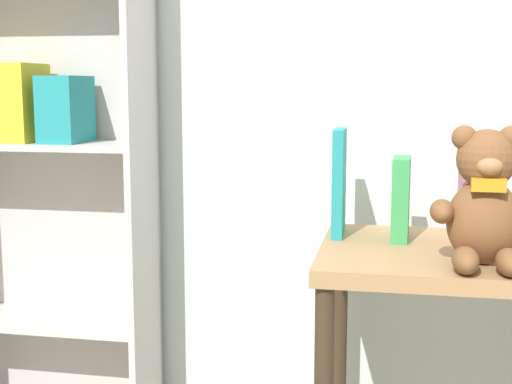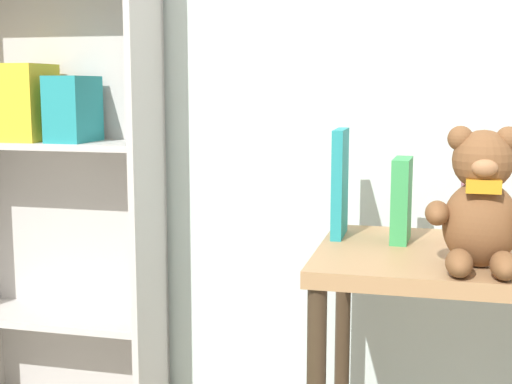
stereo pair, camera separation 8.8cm
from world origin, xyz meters
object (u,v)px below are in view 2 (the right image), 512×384
Objects in this scene: book_standing_green at (401,200)px; bookshelf_side at (60,116)px; book_standing_teal at (340,183)px; display_table at (465,290)px; book_standing_pink at (467,205)px; teddy_bear at (481,205)px.

bookshelf_side is at bearing 173.37° from book_standing_green.
book_standing_green is (0.15, -0.03, -0.03)m from book_standing_teal.
display_table is at bearing -20.96° from book_standing_teal.
bookshelf_side is at bearing 170.29° from book_standing_teal.
bookshelf_side is 8.70× the size of book_standing_pink.
book_standing_teal is 0.30m from book_standing_pink.
book_standing_teal is at bearing 159.71° from display_table.
bookshelf_side reaches higher than teddy_bear.
display_table is 0.38m from book_standing_teal.
book_standing_teal is at bearing 172.11° from book_standing_green.
teddy_bear is (1.13, -0.38, -0.15)m from bookshelf_side.
book_standing_pink is (0.15, 0.01, -0.01)m from book_standing_green.
teddy_bear is 1.09× the size of book_standing_teal.
book_standing_green reaches higher than display_table.
bookshelf_side is 1.00m from book_standing_green.
display_table is 3.61× the size of book_standing_pink.
display_table is 0.26m from teddy_bear.
book_standing_teal is at bearing -9.05° from bookshelf_side.
book_standing_teal reaches higher than display_table.
display_table is 2.30× the size of teddy_bear.
teddy_bear is at bearing -83.27° from display_table.
book_standing_green is at bearing -9.28° from bookshelf_side.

